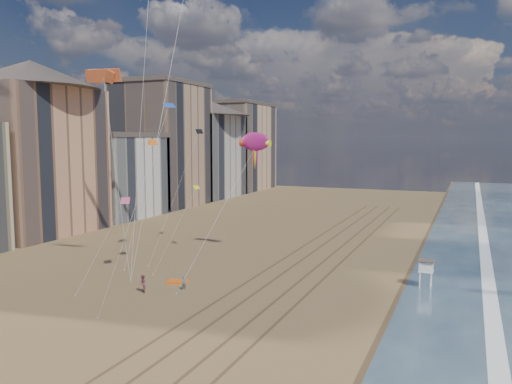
% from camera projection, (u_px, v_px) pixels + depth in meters
% --- Properties ---
extents(ground, '(260.00, 260.00, 0.00)m').
position_uv_depth(ground, '(135.00, 365.00, 34.68)').
color(ground, brown).
rests_on(ground, ground).
extents(wet_sand, '(260.00, 260.00, 0.00)m').
position_uv_depth(wet_sand, '(450.00, 262.00, 63.72)').
color(wet_sand, '#42301E').
rests_on(wet_sand, ground).
extents(foam, '(260.00, 260.00, 0.00)m').
position_uv_depth(foam, '(487.00, 265.00, 62.06)').
color(foam, white).
rests_on(foam, ground).
extents(tracks, '(7.68, 120.00, 0.01)m').
position_uv_depth(tracks, '(303.00, 267.00, 61.07)').
color(tracks, brown).
rests_on(tracks, ground).
extents(buildings, '(34.72, 131.35, 29.00)m').
position_uv_depth(buildings, '(147.00, 149.00, 111.16)').
color(buildings, '#C6B284').
rests_on(buildings, ground).
extents(lifeguard_stand, '(1.65, 1.65, 2.97)m').
position_uv_depth(lifeguard_stand, '(426.00, 266.00, 52.55)').
color(lifeguard_stand, white).
rests_on(lifeguard_stand, ground).
extents(grounded_kite, '(2.50, 1.84, 0.26)m').
position_uv_depth(grounded_kite, '(178.00, 282.00, 54.40)').
color(grounded_kite, orange).
rests_on(grounded_kite, ground).
extents(show_kite, '(4.26, 9.28, 22.74)m').
position_uv_depth(show_kite, '(255.00, 142.00, 64.50)').
color(show_kite, '#9C1869').
rests_on(show_kite, ground).
extents(kite_flyer_a, '(0.63, 0.51, 1.50)m').
position_uv_depth(kite_flyer_a, '(184.00, 283.00, 51.80)').
color(kite_flyer_a, slate).
rests_on(kite_flyer_a, ground).
extents(kite_flyer_b, '(1.12, 1.17, 1.89)m').
position_uv_depth(kite_flyer_b, '(143.00, 284.00, 50.86)').
color(kite_flyer_b, '#934B56').
rests_on(kite_flyer_b, ground).
extents(small_kites, '(10.43, 17.92, 11.03)m').
position_uv_depth(small_kites, '(165.00, 150.00, 61.03)').
color(small_kites, '#DD5576').
rests_on(small_kites, ground).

